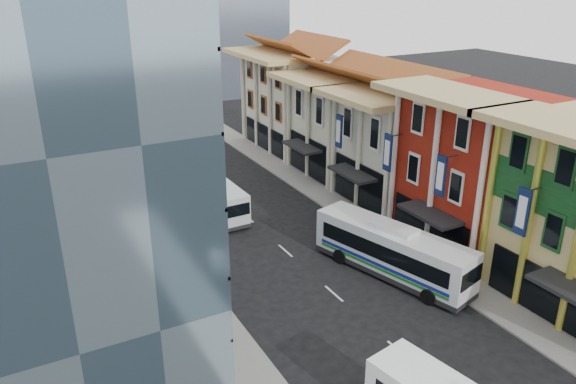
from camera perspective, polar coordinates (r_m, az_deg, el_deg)
sidewalk_right at (r=48.09m, az=8.73°, el=-3.59°), size 3.00×90.00×0.15m
sidewalk_left at (r=41.14m, az=-10.89°, el=-8.42°), size 3.00×90.00×0.15m
shophouse_red at (r=45.94m, az=18.41°, el=2.26°), size 8.00×10.00×12.00m
shophouse_cream_near at (r=52.79m, az=10.94°, el=4.37°), size 8.00×9.00×10.00m
shophouse_cream_mid at (r=59.72m, az=5.54°, el=6.72°), size 8.00×9.00×10.00m
shophouse_cream_far at (r=68.30m, az=0.64°, el=9.19°), size 8.00×12.00×11.00m
office_tower at (r=31.82m, az=-26.00°, el=9.63°), size 12.00×26.00×30.00m
office_block_far at (r=56.02m, az=-25.25°, el=5.80°), size 10.00×18.00×14.00m
bus_left_far at (r=50.81m, az=-7.57°, el=-0.10°), size 2.70×10.54×3.36m
bus_right at (r=40.54m, az=10.56°, el=-5.82°), size 6.09×12.57×3.93m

